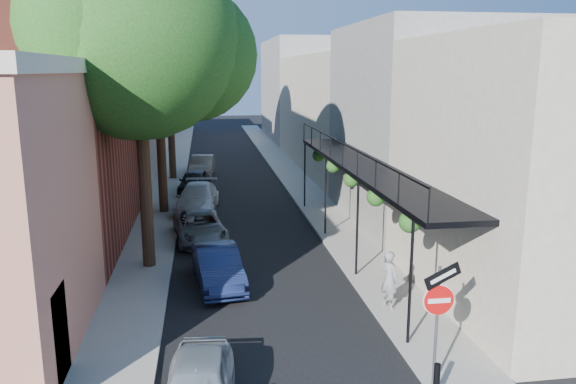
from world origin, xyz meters
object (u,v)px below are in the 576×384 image
object	(u,v)px
oak_far	(175,49)
pedestrian	(389,280)
oak_mid	(166,68)
parked_car_c	(200,227)
sign_post	(439,305)
parked_car_d	(197,199)
parked_car_e	(194,182)
bollard	(437,381)
parked_car_b	(218,267)
parked_car_f	(202,166)
oak_near	(151,43)

from	to	relation	value
oak_far	pedestrian	xyz separation A→B (m)	(6.85, -22.11, -7.27)
oak_mid	parked_car_c	bearing A→B (deg)	-74.51
sign_post	parked_car_d	size ratio (longest dim) A/B	0.62
sign_post	parked_car_c	distance (m)	13.28
parked_car_d	parked_car_e	xyz separation A→B (m)	(-0.22, 4.66, -0.03)
parked_car_e	bollard	bearing A→B (deg)	-69.29
parked_car_b	pedestrian	distance (m)	5.67
parked_car_f	pedestrian	world-z (taller)	pedestrian
parked_car_c	pedestrian	xyz separation A→B (m)	(5.50, -7.96, 0.40)
parked_car_b	pedestrian	world-z (taller)	pedestrian
parked_car_d	pedestrian	distance (m)	14.02
sign_post	parked_car_d	world-z (taller)	sign_post
oak_near	parked_car_c	world-z (taller)	oak_near
parked_car_d	oak_mid	bearing A→B (deg)	175.25
pedestrian	oak_mid	bearing A→B (deg)	4.22
parked_car_e	pedestrian	world-z (taller)	pedestrian
sign_post	oak_far	distance (m)	27.80
parked_car_d	pedestrian	bearing A→B (deg)	-60.49
bollard	parked_car_f	xyz separation A→B (m)	(-4.91, 27.48, 0.16)
parked_car_c	pedestrian	world-z (taller)	pedestrian
oak_far	parked_car_f	distance (m)	7.75
oak_near	oak_mid	xyz separation A→B (m)	(-0.05, 7.97, -0.82)
parked_car_e	pedestrian	xyz separation A→B (m)	(5.87, -17.49, 0.33)
parked_car_e	parked_car_f	world-z (taller)	parked_car_f
parked_car_c	parked_car_e	world-z (taller)	parked_car_e
bollard	oak_near	distance (m)	13.78
parked_car_b	parked_car_c	size ratio (longest dim) A/B	0.92
bollard	sign_post	bearing A→B (deg)	71.44
parked_car_b	parked_car_f	world-z (taller)	parked_car_f
parked_car_c	parked_car_e	bearing A→B (deg)	85.11
sign_post	oak_far	bearing A→B (deg)	103.91
parked_car_f	parked_car_b	bearing A→B (deg)	-83.67
parked_car_f	pedestrian	size ratio (longest dim) A/B	2.37
oak_mid	parked_car_f	world-z (taller)	oak_mid
bollard	pedestrian	bearing A→B (deg)	83.88
oak_near	parked_car_d	world-z (taller)	oak_near
oak_far	parked_car_d	size ratio (longest dim) A/B	2.48
oak_near	oak_mid	world-z (taller)	oak_near
parked_car_f	sign_post	bearing A→B (deg)	-74.50
oak_near	parked_car_e	xyz separation A→B (m)	(1.00, 12.39, -7.21)
oak_near	parked_car_c	bearing A→B (deg)	64.51
bollard	parked_car_d	bearing A→B (deg)	106.39
oak_far	parked_car_c	size ratio (longest dim) A/B	2.80
sign_post	parked_car_b	size ratio (longest dim) A/B	0.76
oak_near	oak_far	xyz separation A→B (m)	(0.01, 17.01, 0.38)
parked_car_c	parked_car_d	distance (m)	4.88
oak_far	parked_car_b	size ratio (longest dim) A/B	3.04
oak_near	oak_far	size ratio (longest dim) A/B	0.96
parked_car_f	pedestrian	xyz separation A→B (m)	(5.41, -22.82, 0.31)
sign_post	pedestrian	bearing A→B (deg)	85.34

